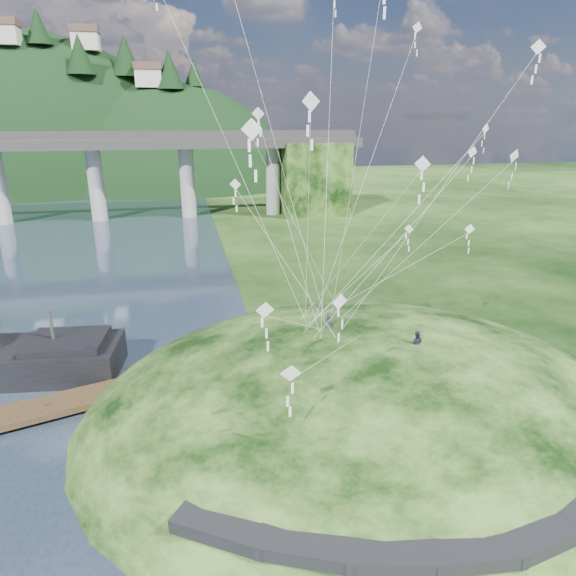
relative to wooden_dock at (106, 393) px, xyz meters
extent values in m
plane|color=black|center=(7.83, -6.56, -0.51)|extent=(320.00, 320.00, 0.00)
ellipsoid|color=black|center=(15.83, -4.56, -2.01)|extent=(36.00, 32.00, 13.00)
cube|color=black|center=(6.33, -14.56, 1.52)|extent=(4.32, 3.62, 0.71)
cube|color=black|center=(9.33, -16.21, 1.58)|extent=(4.10, 2.97, 0.61)
cube|color=black|center=(12.33, -17.21, 1.58)|extent=(3.85, 2.37, 0.62)
cube|color=black|center=(15.33, -17.66, 1.53)|extent=(3.62, 1.83, 0.66)
cube|color=black|center=(18.33, -17.46, 1.54)|extent=(3.82, 2.27, 0.68)
cylinder|color=gray|center=(-8.67, 63.44, 5.99)|extent=(2.60, 2.60, 13.00)
cylinder|color=gray|center=(6.83, 63.44, 5.99)|extent=(2.60, 2.60, 13.00)
cylinder|color=gray|center=(22.33, 63.44, 5.99)|extent=(2.60, 2.60, 13.00)
cube|color=black|center=(29.83, 63.44, 5.99)|extent=(12.00, 11.00, 13.00)
ellipsoid|color=black|center=(-32.17, 119.44, -6.51)|extent=(96.00, 68.00, 88.00)
ellipsoid|color=black|center=(2.83, 111.44, -10.51)|extent=(76.00, 56.00, 72.00)
cone|color=black|center=(-23.57, 105.48, 36.17)|extent=(5.83, 5.83, 7.67)
cone|color=black|center=(-14.61, 100.53, 30.08)|extent=(6.47, 6.47, 8.51)
cone|color=black|center=(-5.39, 107.43, 30.73)|extent=(7.13, 7.13, 9.38)
cone|color=black|center=(4.72, 102.48, 27.36)|extent=(6.56, 6.56, 8.63)
cone|color=black|center=(10.61, 108.07, 27.18)|extent=(4.88, 4.88, 6.42)
cube|color=beige|center=(-30.17, 103.44, 33.78)|extent=(6.00, 5.00, 4.00)
cube|color=brown|center=(-30.17, 103.44, 36.48)|extent=(6.40, 5.40, 1.60)
cube|color=beige|center=(-14.17, 109.44, 33.68)|extent=(6.00, 5.00, 4.00)
cube|color=brown|center=(-14.17, 109.44, 36.38)|extent=(6.40, 5.40, 1.60)
cube|color=beige|center=(-0.17, 103.44, 25.38)|extent=(6.00, 5.00, 4.00)
cube|color=brown|center=(-0.17, 103.44, 28.08)|extent=(6.40, 5.40, 1.60)
cube|color=black|center=(-2.95, 4.27, 1.99)|extent=(5.58, 4.82, 0.52)
cylinder|color=#2D2B2B|center=(-3.80, 4.36, 3.11)|extent=(0.21, 0.21, 2.58)
cube|color=#332415|center=(0.00, 0.00, 0.01)|extent=(16.05, 7.45, 0.40)
cylinder|color=#332415|center=(-3.27, -1.08, -0.28)|extent=(0.34, 0.34, 1.15)
cylinder|color=#332415|center=(0.00, 0.00, -0.28)|extent=(0.34, 0.34, 1.15)
cylinder|color=#332415|center=(3.27, 1.08, -0.28)|extent=(0.34, 0.34, 1.15)
cylinder|color=#332415|center=(6.54, 2.16, -0.28)|extent=(0.34, 0.34, 1.15)
imported|color=#252731|center=(14.06, -2.32, 5.21)|extent=(0.70, 0.62, 1.62)
imported|color=#252731|center=(18.32, -5.84, 5.18)|extent=(0.94, 0.87, 1.54)
cube|color=white|center=(9.00, 2.58, 12.72)|extent=(0.72, 0.30, 0.73)
cube|color=white|center=(9.00, 2.58, 12.19)|extent=(0.10, 0.02, 0.44)
cube|color=white|center=(9.00, 2.58, 11.66)|extent=(0.10, 0.02, 0.44)
cube|color=white|center=(9.00, 2.58, 11.13)|extent=(0.10, 0.02, 0.44)
cube|color=white|center=(14.27, -8.23, 20.99)|extent=(0.10, 0.08, 0.48)
cube|color=white|center=(15.88, -9.78, 14.93)|extent=(0.55, 0.51, 0.70)
cube|color=white|center=(15.88, -9.78, 14.43)|extent=(0.09, 0.06, 0.41)
cube|color=white|center=(15.88, -9.78, 13.92)|extent=(0.09, 0.06, 0.41)
cube|color=white|center=(15.88, -9.78, 13.42)|extent=(0.09, 0.06, 0.41)
cube|color=white|center=(25.49, 1.05, 16.13)|extent=(0.63, 0.30, 0.67)
cube|color=white|center=(25.49, 1.05, 15.65)|extent=(0.08, 0.06, 0.39)
cube|color=white|center=(25.49, 1.05, 15.17)|extent=(0.08, 0.06, 0.39)
cube|color=white|center=(25.49, 1.05, 14.70)|extent=(0.08, 0.06, 0.39)
cube|color=white|center=(24.66, -4.34, 20.39)|extent=(0.67, 0.45, 0.77)
cube|color=white|center=(24.66, -4.34, 19.85)|extent=(0.10, 0.06, 0.45)
cube|color=white|center=(24.66, -4.34, 19.30)|extent=(0.10, 0.06, 0.45)
cube|color=white|center=(24.66, -4.34, 18.75)|extent=(0.10, 0.06, 0.45)
cube|color=white|center=(23.69, -4.93, 14.80)|extent=(0.72, 0.31, 0.73)
cube|color=white|center=(23.69, -4.93, 14.27)|extent=(0.09, 0.08, 0.44)
cube|color=white|center=(23.69, -4.93, 13.73)|extent=(0.09, 0.08, 0.44)
cube|color=white|center=(23.69, -4.93, 13.20)|extent=(0.09, 0.08, 0.44)
cube|color=white|center=(11.52, -12.32, 9.79)|extent=(0.68, 0.30, 0.72)
cube|color=white|center=(11.52, -12.32, 9.28)|extent=(0.09, 0.06, 0.42)
cube|color=white|center=(11.52, -12.32, 8.77)|extent=(0.09, 0.06, 0.42)
cube|color=white|center=(11.52, -12.32, 8.26)|extent=(0.09, 0.06, 0.42)
cube|color=white|center=(14.74, 0.62, 22.95)|extent=(0.08, 0.07, 0.39)
cube|color=white|center=(14.74, 0.62, 22.47)|extent=(0.08, 0.07, 0.39)
cube|color=white|center=(11.35, -7.76, 17.51)|extent=(0.68, 0.61, 0.85)
cube|color=white|center=(11.35, -7.76, 16.89)|extent=(0.11, 0.07, 0.50)
cube|color=white|center=(11.35, -7.76, 16.28)|extent=(0.11, 0.07, 0.50)
cube|color=white|center=(11.35, -7.76, 15.66)|extent=(0.11, 0.07, 0.50)
cube|color=white|center=(22.10, -3.29, 14.94)|extent=(0.68, 0.20, 0.67)
cube|color=white|center=(22.10, -3.29, 14.45)|extent=(0.09, 0.06, 0.40)
cube|color=white|center=(22.10, -3.29, 13.97)|extent=(0.09, 0.06, 0.40)
cube|color=white|center=(22.10, -3.29, 13.48)|extent=(0.09, 0.06, 0.40)
cube|color=white|center=(8.37, -10.31, 16.41)|extent=(0.81, 0.32, 0.84)
cube|color=white|center=(8.37, -10.31, 15.81)|extent=(0.11, 0.04, 0.49)
cube|color=white|center=(8.37, -10.31, 15.21)|extent=(0.11, 0.04, 0.49)
cube|color=white|center=(8.37, -10.31, 14.61)|extent=(0.11, 0.04, 0.49)
cube|color=white|center=(9.54, -12.15, 6.68)|extent=(0.89, 0.32, 0.86)
cube|color=white|center=(9.54, -12.15, 6.04)|extent=(0.12, 0.05, 0.52)
cube|color=white|center=(9.54, -12.15, 5.41)|extent=(0.12, 0.05, 0.52)
cube|color=white|center=(9.54, -12.15, 4.78)|extent=(0.12, 0.05, 0.52)
cube|color=white|center=(9.02, -8.81, 8.30)|extent=(0.88, 0.29, 0.86)
cube|color=white|center=(9.02, -8.81, 7.68)|extent=(0.11, 0.07, 0.51)
cube|color=white|center=(9.02, -8.81, 7.05)|extent=(0.11, 0.07, 0.51)
cube|color=white|center=(9.02, -8.81, 6.43)|extent=(0.11, 0.07, 0.51)
cube|color=white|center=(24.56, 0.07, 9.64)|extent=(0.70, 0.15, 0.70)
cube|color=white|center=(24.56, 0.07, 9.14)|extent=(0.09, 0.02, 0.41)
cube|color=white|center=(24.56, 0.07, 8.64)|extent=(0.09, 0.02, 0.41)
cube|color=white|center=(24.56, 0.07, 8.14)|extent=(0.09, 0.02, 0.41)
cube|color=white|center=(4.90, 2.15, 22.72)|extent=(0.09, 0.02, 0.42)
cube|color=white|center=(20.53, 0.96, 9.64)|extent=(0.45, 0.53, 0.64)
cube|color=white|center=(20.53, 0.96, 9.17)|extent=(0.08, 0.06, 0.38)
cube|color=white|center=(20.53, 0.96, 8.70)|extent=(0.08, 0.06, 0.38)
cube|color=white|center=(20.53, 0.96, 8.23)|extent=(0.08, 0.06, 0.38)
cube|color=white|center=(10.44, 1.74, 17.05)|extent=(0.74, 0.37, 0.76)
cube|color=white|center=(10.44, 1.74, 16.49)|extent=(0.10, 0.03, 0.46)
cube|color=white|center=(10.44, 1.74, 15.92)|extent=(0.10, 0.03, 0.46)
cube|color=white|center=(10.44, 1.74, 15.36)|extent=(0.10, 0.03, 0.46)
cube|color=white|center=(21.92, 4.95, 22.60)|extent=(0.73, 0.27, 0.71)
cube|color=white|center=(21.92, 4.95, 22.08)|extent=(0.09, 0.05, 0.43)
cube|color=white|center=(21.92, 4.95, 21.55)|extent=(0.09, 0.05, 0.43)
cube|color=white|center=(21.92, 4.95, 21.03)|extent=(0.09, 0.05, 0.43)
camera|label=1|loc=(5.52, -30.91, 16.87)|focal=32.00mm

